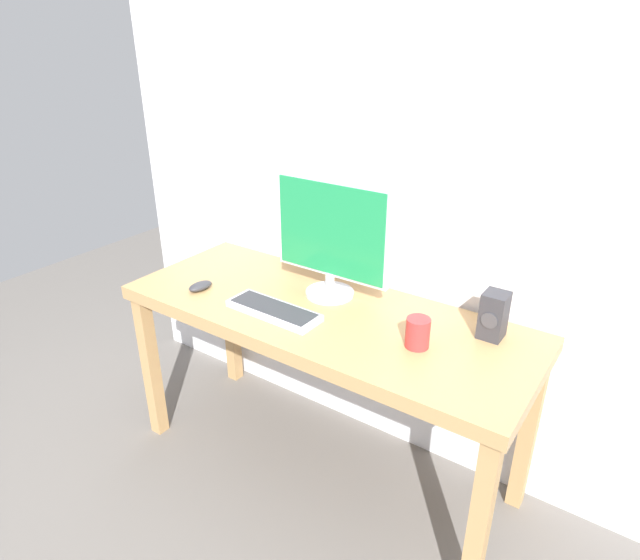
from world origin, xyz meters
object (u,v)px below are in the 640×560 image
object	(u,v)px
monitor	(331,236)
keyboard_primary	(274,310)
mouse	(200,286)
speaker_right	(494,315)
desk	(323,329)
coffee_mug	(418,333)

from	to	relation	value
monitor	keyboard_primary	size ratio (longest dim) A/B	1.32
keyboard_primary	mouse	world-z (taller)	mouse
monitor	speaker_right	world-z (taller)	monitor
desk	monitor	bearing A→B (deg)	111.66
monitor	speaker_right	bearing A→B (deg)	3.61
mouse	speaker_right	world-z (taller)	speaker_right
mouse	speaker_right	size ratio (longest dim) A/B	0.63
keyboard_primary	speaker_right	distance (m)	0.78
desk	speaker_right	bearing A→B (deg)	15.98
monitor	mouse	bearing A→B (deg)	-149.36
keyboard_primary	monitor	bearing A→B (deg)	71.98
coffee_mug	mouse	bearing A→B (deg)	-173.27
coffee_mug	monitor	bearing A→B (deg)	160.27
coffee_mug	speaker_right	bearing A→B (deg)	48.05
monitor	speaker_right	distance (m)	0.66
monitor	keyboard_primary	bearing A→B (deg)	-108.02
keyboard_primary	mouse	bearing A→B (deg)	-178.16
speaker_right	monitor	bearing A→B (deg)	-176.39
monitor	keyboard_primary	world-z (taller)	monitor
keyboard_primary	speaker_right	xyz separation A→B (m)	(0.72, 0.30, 0.07)
speaker_right	coffee_mug	distance (m)	0.27
desk	monitor	world-z (taller)	monitor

